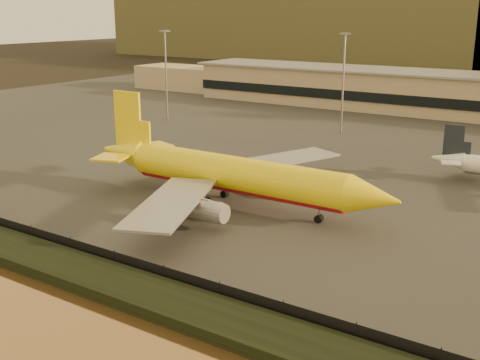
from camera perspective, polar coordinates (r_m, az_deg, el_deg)
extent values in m
plane|color=black|center=(87.22, -6.60, -5.19)|extent=(900.00, 900.00, 0.00)
cube|color=black|center=(75.86, -15.00, -8.41)|extent=(320.00, 7.00, 1.40)
cube|color=#2D2D2D|center=(168.36, 14.76, 4.70)|extent=(320.00, 220.00, 0.20)
cube|color=black|center=(78.05, -12.83, -7.07)|extent=(300.00, 0.05, 2.20)
cube|color=tan|center=(195.72, 17.84, 7.78)|extent=(160.00, 22.00, 12.00)
cube|color=black|center=(185.20, 16.83, 7.13)|extent=(160.00, 0.60, 3.00)
cube|color=gray|center=(195.02, 18.00, 9.61)|extent=(164.00, 24.00, 0.60)
cube|color=tan|center=(242.95, -4.16, 9.57)|extent=(50.00, 18.00, 9.00)
cylinder|color=slate|center=(174.63, -7.01, 9.67)|extent=(0.50, 0.50, 25.00)
cube|color=slate|center=(173.74, -7.16, 13.84)|extent=(2.20, 2.20, 0.40)
cylinder|color=slate|center=(156.24, 9.74, 8.85)|extent=(0.50, 0.50, 25.00)
cube|color=slate|center=(155.25, 9.96, 13.50)|extent=(2.20, 2.20, 0.40)
cube|color=brown|center=(445.75, 8.34, 15.23)|extent=(260.00, 160.00, 55.00)
cylinder|color=yellow|center=(97.21, -0.36, 0.60)|extent=(39.30, 5.85, 5.67)
cylinder|color=#B20A14|center=(97.47, -0.36, 0.04)|extent=(38.21, 4.60, 4.43)
cone|color=yellow|center=(86.89, 12.61, -1.66)|extent=(7.66, 5.71, 5.67)
cone|color=yellow|center=(112.22, -10.84, 2.62)|extent=(9.85, 5.72, 5.67)
cube|color=yellow|center=(110.24, -10.60, 5.71)|extent=(6.00, 0.48, 9.93)
cube|color=yellow|center=(114.71, -8.10, 3.25)|extent=(6.84, 6.80, 0.34)
cube|color=yellow|center=(106.73, -12.12, 2.10)|extent=(6.87, 6.83, 0.34)
cube|color=gray|center=(110.45, 3.54, 1.91)|extent=(16.19, 25.63, 0.34)
cylinder|color=gray|center=(106.44, 3.80, 0.50)|extent=(6.56, 3.15, 3.12)
cube|color=gray|center=(86.55, -6.54, -2.13)|extent=(16.37, 25.61, 0.34)
cylinder|color=gray|center=(88.14, -3.61, -2.79)|extent=(6.56, 3.15, 3.12)
cylinder|color=black|center=(91.51, 7.49, -3.65)|extent=(1.25, 1.00, 1.25)
cylinder|color=slate|center=(91.30, 7.51, -3.27)|extent=(0.22, 0.22, 2.55)
cylinder|color=black|center=(98.84, -3.15, -2.05)|extent=(1.25, 1.00, 1.25)
cylinder|color=slate|center=(98.64, -3.16, -1.69)|extent=(0.22, 0.22, 2.55)
cylinder|color=black|center=(102.78, -1.46, -1.32)|extent=(1.25, 1.00, 1.25)
cylinder|color=slate|center=(102.59, -1.46, -0.97)|extent=(0.22, 0.22, 2.55)
cone|color=white|center=(121.20, 19.14, 1.87)|extent=(6.18, 3.48, 3.41)
cube|color=black|center=(120.25, 19.61, 3.55)|extent=(3.75, 0.31, 5.97)
cube|color=white|center=(124.09, 20.15, 2.20)|extent=(4.22, 4.11, 0.20)
cube|color=white|center=(117.61, 19.37, 1.56)|extent=(4.27, 4.16, 0.20)
cube|color=yellow|center=(102.61, 3.65, -1.29)|extent=(3.78, 2.60, 1.56)
cube|color=white|center=(122.61, -6.71, 1.60)|extent=(4.72, 2.85, 1.98)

